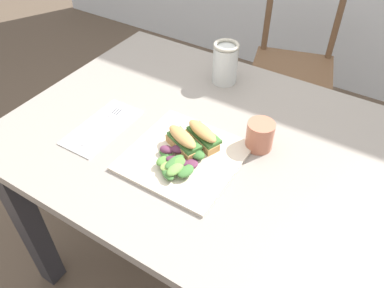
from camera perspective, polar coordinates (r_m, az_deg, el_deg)
ground_plane at (r=1.70m, az=-2.33°, el=-16.97°), size 9.09×9.09×0.00m
dining_table at (r=1.20m, az=1.39°, el=-3.38°), size 1.12×0.85×0.74m
chair_wooden_far at (r=2.04m, az=14.90°, el=11.26°), size 0.49×0.49×0.87m
plate_lunch at (r=1.03m, az=-1.18°, el=-1.90°), size 0.29×0.29×0.01m
sandwich_half_front at (r=1.02m, az=-1.41°, el=0.48°), size 0.12×0.09×0.06m
sandwich_half_back at (r=1.04m, az=1.60°, el=1.34°), size 0.12×0.09×0.06m
salad_mixed_greens at (r=0.99m, az=-2.03°, el=-2.38°), size 0.13×0.15×0.03m
napkin_folded at (r=1.15m, az=-13.32°, el=2.47°), size 0.12×0.25×0.00m
fork_on_napkin at (r=1.16m, az=-12.86°, el=3.11°), size 0.04×0.19×0.00m
mason_jar_iced_tea at (r=1.30m, az=5.00°, el=11.77°), size 0.09×0.09×0.14m
cup_extra_side at (r=1.05m, az=10.16°, el=1.29°), size 0.08×0.08×0.08m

